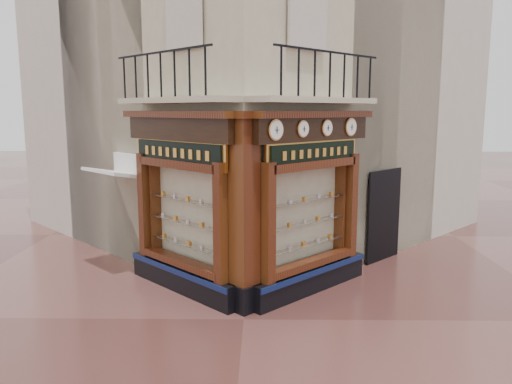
{
  "coord_description": "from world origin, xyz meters",
  "views": [
    {
      "loc": [
        0.36,
        -9.1,
        3.99
      ],
      "look_at": [
        0.21,
        2.0,
        2.17
      ],
      "focal_mm": 35.0,
      "sensor_mm": 36.0,
      "label": 1
    }
  ],
  "objects_px": {
    "clock_c": "(327,128)",
    "signboard_left": "(178,153)",
    "clock_d": "(351,127)",
    "signboard_right": "(314,153)",
    "corner_pilaster": "(244,215)",
    "awning": "(120,269)",
    "clock_a": "(276,130)",
    "clock_b": "(303,129)"
  },
  "relations": [
    {
      "from": "corner_pilaster",
      "to": "signboard_right",
      "type": "height_order",
      "value": "corner_pilaster"
    },
    {
      "from": "clock_c",
      "to": "signboard_right",
      "type": "bearing_deg",
      "value": 157.49
    },
    {
      "from": "signboard_left",
      "to": "corner_pilaster",
      "type": "bearing_deg",
      "value": -169.75
    },
    {
      "from": "clock_a",
      "to": "signboard_right",
      "type": "height_order",
      "value": "clock_a"
    },
    {
      "from": "signboard_left",
      "to": "awning",
      "type": "bearing_deg",
      "value": 4.43
    },
    {
      "from": "awning",
      "to": "clock_a",
      "type": "bearing_deg",
      "value": -168.44
    },
    {
      "from": "corner_pilaster",
      "to": "clock_c",
      "type": "bearing_deg",
      "value": -11.95
    },
    {
      "from": "clock_c",
      "to": "clock_d",
      "type": "distance_m",
      "value": 0.87
    },
    {
      "from": "clock_d",
      "to": "awning",
      "type": "relative_size",
      "value": 0.24
    },
    {
      "from": "corner_pilaster",
      "to": "signboard_left",
      "type": "relative_size",
      "value": 1.74
    },
    {
      "from": "signboard_left",
      "to": "signboard_right",
      "type": "relative_size",
      "value": 1.08
    },
    {
      "from": "clock_b",
      "to": "corner_pilaster",
      "type": "bearing_deg",
      "value": 160.85
    },
    {
      "from": "corner_pilaster",
      "to": "clock_a",
      "type": "relative_size",
      "value": 9.73
    },
    {
      "from": "corner_pilaster",
      "to": "signboard_right",
      "type": "bearing_deg",
      "value": -10.25
    },
    {
      "from": "awning",
      "to": "signboard_right",
      "type": "height_order",
      "value": "signboard_right"
    },
    {
      "from": "clock_d",
      "to": "signboard_left",
      "type": "relative_size",
      "value": 0.18
    },
    {
      "from": "clock_c",
      "to": "clock_d",
      "type": "bearing_deg",
      "value": 0.0
    },
    {
      "from": "corner_pilaster",
      "to": "clock_d",
      "type": "xyz_separation_m",
      "value": [
        2.34,
        1.74,
        1.67
      ]
    },
    {
      "from": "clock_a",
      "to": "clock_d",
      "type": "height_order",
      "value": "clock_d"
    },
    {
      "from": "clock_d",
      "to": "awning",
      "type": "height_order",
      "value": "clock_d"
    },
    {
      "from": "clock_b",
      "to": "awning",
      "type": "distance_m",
      "value": 6.06
    },
    {
      "from": "corner_pilaster",
      "to": "awning",
      "type": "xyz_separation_m",
      "value": [
        -3.27,
        2.56,
        -1.95
      ]
    },
    {
      "from": "corner_pilaster",
      "to": "signboard_right",
      "type": "distance_m",
      "value": 2.12
    },
    {
      "from": "clock_b",
      "to": "clock_c",
      "type": "distance_m",
      "value": 0.79
    },
    {
      "from": "clock_b",
      "to": "clock_c",
      "type": "bearing_deg",
      "value": 0.0
    },
    {
      "from": "clock_c",
      "to": "signboard_left",
      "type": "height_order",
      "value": "clock_c"
    },
    {
      "from": "clock_b",
      "to": "signboard_right",
      "type": "distance_m",
      "value": 0.74
    },
    {
      "from": "clock_c",
      "to": "signboard_left",
      "type": "xyz_separation_m",
      "value": [
        -3.19,
        -0.11,
        -0.52
      ]
    },
    {
      "from": "clock_d",
      "to": "awning",
      "type": "distance_m",
      "value": 6.72
    },
    {
      "from": "corner_pilaster",
      "to": "clock_a",
      "type": "distance_m",
      "value": 1.78
    },
    {
      "from": "clock_d",
      "to": "signboard_right",
      "type": "xyz_separation_m",
      "value": [
        -0.88,
        -0.72,
        -0.52
      ]
    },
    {
      "from": "clock_c",
      "to": "signboard_right",
      "type": "relative_size",
      "value": 0.17
    },
    {
      "from": "clock_b",
      "to": "awning",
      "type": "height_order",
      "value": "clock_b"
    },
    {
      "from": "clock_a",
      "to": "clock_b",
      "type": "xyz_separation_m",
      "value": [
        0.57,
        0.57,
        0.0
      ]
    },
    {
      "from": "clock_d",
      "to": "clock_b",
      "type": "bearing_deg",
      "value": -180.0
    },
    {
      "from": "corner_pilaster",
      "to": "signboard_left",
      "type": "height_order",
      "value": "corner_pilaster"
    },
    {
      "from": "clock_a",
      "to": "signboard_left",
      "type": "distance_m",
      "value": 2.36
    },
    {
      "from": "signboard_right",
      "to": "clock_b",
      "type": "bearing_deg",
      "value": -168.0
    },
    {
      "from": "clock_c",
      "to": "awning",
      "type": "xyz_separation_m",
      "value": [
        -4.99,
        1.43,
        -3.62
      ]
    },
    {
      "from": "signboard_left",
      "to": "signboard_right",
      "type": "xyz_separation_m",
      "value": [
        2.92,
        0.0,
        0.0
      ]
    },
    {
      "from": "clock_a",
      "to": "clock_b",
      "type": "height_order",
      "value": "clock_a"
    },
    {
      "from": "clock_c",
      "to": "signboard_left",
      "type": "relative_size",
      "value": 0.15
    }
  ]
}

